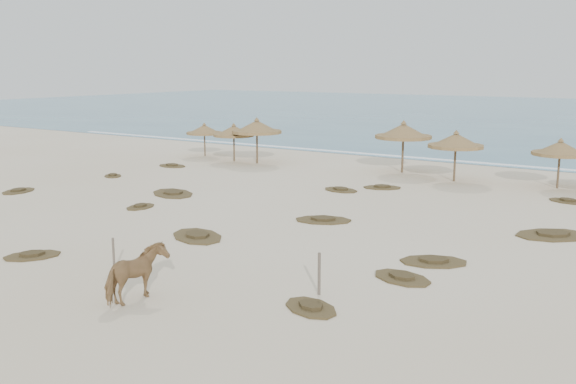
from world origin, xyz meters
name	(u,v)px	position (x,y,z in m)	size (l,w,h in m)	color
ground	(166,242)	(0.00, 0.00, 0.00)	(160.00, 160.00, 0.00)	beige
ocean	(560,115)	(0.00, 75.00, 0.00)	(200.00, 100.00, 0.01)	#2C6484
foam_line	(425,159)	(0.00, 26.00, 0.00)	(70.00, 0.60, 0.01)	white
palapa_0	(204,130)	(-13.90, 18.70, 1.88)	(3.43, 3.43, 2.42)	brown
palapa_1	(234,132)	(-10.50, 17.74, 2.03)	(2.97, 2.97, 2.62)	brown
palapa_2	(257,128)	(-8.63, 17.83, 2.39)	(3.81, 3.81, 3.08)	brown
palapa_3	(403,132)	(1.03, 19.56, 2.48)	(3.93, 3.93, 3.19)	brown
palapa_4	(456,141)	(4.71, 18.28, 2.26)	(3.83, 3.83, 2.91)	brown
palapa_5	(560,149)	(10.02, 19.20, 2.10)	(2.99, 2.99, 2.70)	brown
horse	(136,274)	(3.61, -4.91, 0.78)	(0.84, 1.85, 1.56)	#986E45
fence_post_near	(114,254)	(0.97, -3.36, 0.53)	(0.08, 0.08, 1.06)	brown
fence_post_far	(319,274)	(7.55, -1.74, 0.61)	(0.09, 0.09, 1.23)	brown
scrub_0	(18,191)	(-13.17, 2.98, 0.05)	(1.77, 2.24, 0.16)	brown
scrub_1	(173,193)	(-6.03, 6.85, 0.05)	(3.39, 2.95, 0.16)	brown
scrub_2	(140,206)	(-5.10, 3.71, 0.05)	(1.22, 1.69, 0.16)	brown
scrub_3	(323,220)	(3.23, 6.03, 0.05)	(2.81, 2.40, 0.16)	brown
scrub_4	(402,277)	(8.99, 0.81, 0.05)	(2.26, 1.80, 0.16)	brown
scrub_5	(553,235)	(11.82, 8.67, 0.05)	(3.48, 3.38, 0.16)	brown
scrub_6	(172,166)	(-12.47, 13.71, 0.05)	(2.20, 1.55, 0.16)	brown
scrub_7	(382,187)	(2.19, 14.14, 0.05)	(2.39, 2.09, 0.16)	brown
scrub_8	(113,176)	(-12.71, 8.92, 0.05)	(1.76, 1.67, 0.16)	brown
scrub_9	(197,236)	(0.53, 1.15, 0.05)	(3.11, 2.72, 0.16)	brown
scrub_10	(567,201)	(11.14, 15.70, 0.05)	(2.04, 1.63, 0.16)	brown
scrub_11	(32,255)	(-2.51, -3.85, 0.05)	(2.07, 2.24, 0.16)	brown
scrub_12	(311,307)	(7.92, -2.81, 0.05)	(2.09, 1.79, 0.16)	brown
scrub_13	(341,190)	(0.67, 12.33, 0.05)	(2.18, 1.65, 0.16)	brown
scrub_14	(434,261)	(9.20, 2.93, 0.05)	(2.66, 2.36, 0.16)	brown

